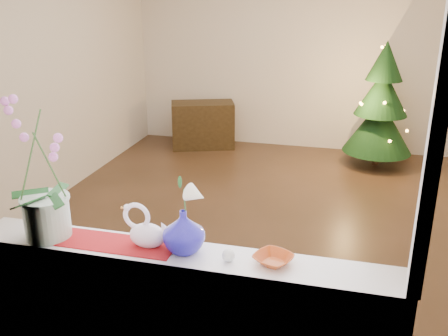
# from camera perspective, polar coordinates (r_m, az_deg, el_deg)

# --- Properties ---
(ground) EXTENTS (5.00, 5.00, 0.00)m
(ground) POSITION_cam_1_polar(r_m,az_deg,el_deg) (4.97, 4.33, -5.77)
(ground) COLOR #352415
(ground) RESTS_ON ground
(wall_back) EXTENTS (4.50, 0.10, 2.70)m
(wall_back) POSITION_cam_1_polar(r_m,az_deg,el_deg) (7.00, 8.43, 13.16)
(wall_back) COLOR beige
(wall_back) RESTS_ON ground
(wall_front) EXTENTS (4.50, 0.10, 2.70)m
(wall_front) POSITION_cam_1_polar(r_m,az_deg,el_deg) (2.21, -6.60, -1.40)
(wall_front) COLOR beige
(wall_front) RESTS_ON ground
(wall_left) EXTENTS (0.10, 5.00, 2.70)m
(wall_left) POSITION_cam_1_polar(r_m,az_deg,el_deg) (5.40, -19.86, 10.26)
(wall_left) COLOR beige
(wall_left) RESTS_ON ground
(windowsill) EXTENTS (2.20, 0.26, 0.04)m
(windowsill) POSITION_cam_1_polar(r_m,az_deg,el_deg) (2.51, -5.13, -9.96)
(windowsill) COLOR white
(windowsill) RESTS_ON window_apron
(window_frame) EXTENTS (2.22, 0.06, 1.60)m
(window_frame) POSITION_cam_1_polar(r_m,az_deg,el_deg) (2.13, -6.68, 7.67)
(window_frame) COLOR white
(window_frame) RESTS_ON windowsill
(runner) EXTENTS (0.70, 0.20, 0.01)m
(runner) POSITION_cam_1_polar(r_m,az_deg,el_deg) (2.64, -13.02, -8.28)
(runner) COLOR maroon
(runner) RESTS_ON windowsill
(orchid_pot) EXTENTS (0.27, 0.27, 0.74)m
(orchid_pot) POSITION_cam_1_polar(r_m,az_deg,el_deg) (2.65, -20.22, -0.23)
(orchid_pot) COLOR beige
(orchid_pot) RESTS_ON windowsill
(swan) EXTENTS (0.28, 0.19, 0.22)m
(swan) POSITION_cam_1_polar(r_m,az_deg,el_deg) (2.52, -8.78, -6.64)
(swan) COLOR white
(swan) RESTS_ON windowsill
(blue_vase) EXTENTS (0.30, 0.30, 0.25)m
(blue_vase) POSITION_cam_1_polar(r_m,az_deg,el_deg) (2.45, -4.64, -6.89)
(blue_vase) COLOR navy
(blue_vase) RESTS_ON windowsill
(lily) EXTENTS (0.14, 0.08, 0.19)m
(lily) POSITION_cam_1_polar(r_m,az_deg,el_deg) (2.36, -4.79, -2.10)
(lily) COLOR white
(lily) RESTS_ON blue_vase
(paperweight) EXTENTS (0.07, 0.07, 0.06)m
(paperweight) POSITION_cam_1_polar(r_m,az_deg,el_deg) (2.40, 0.51, -9.96)
(paperweight) COLOR silver
(paperweight) RESTS_ON windowsill
(amber_dish) EXTENTS (0.20, 0.20, 0.04)m
(amber_dish) POSITION_cam_1_polar(r_m,az_deg,el_deg) (2.40, 5.65, -10.41)
(amber_dish) COLOR #AB3E11
(amber_dish) RESTS_ON windowsill
(xmas_tree) EXTENTS (0.95, 0.95, 1.56)m
(xmas_tree) POSITION_cam_1_polar(r_m,az_deg,el_deg) (6.52, 17.50, 6.90)
(xmas_tree) COLOR black
(xmas_tree) RESTS_ON ground
(side_table) EXTENTS (0.96, 0.70, 0.65)m
(side_table) POSITION_cam_1_polar(r_m,az_deg,el_deg) (7.07, -2.44, 4.94)
(side_table) COLOR black
(side_table) RESTS_ON ground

